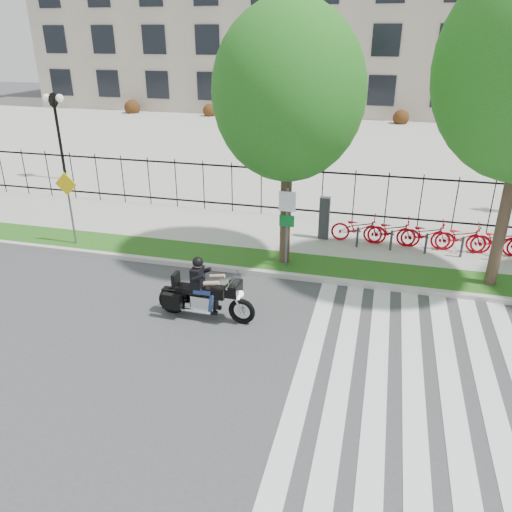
# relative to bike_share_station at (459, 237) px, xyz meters

# --- Properties ---
(ground) EXTENTS (120.00, 120.00, 0.00)m
(ground) POSITION_rel_bike_share_station_xyz_m (-5.99, -7.20, -0.65)
(ground) COLOR #3C3C3F
(ground) RESTS_ON ground
(curb) EXTENTS (60.00, 0.20, 0.15)m
(curb) POSITION_rel_bike_share_station_xyz_m (-5.99, -3.10, -0.57)
(curb) COLOR #B9B6AE
(curb) RESTS_ON ground
(grass_verge) EXTENTS (60.00, 1.50, 0.15)m
(grass_verge) POSITION_rel_bike_share_station_xyz_m (-5.99, -2.25, -0.57)
(grass_verge) COLOR #1F4812
(grass_verge) RESTS_ON ground
(sidewalk) EXTENTS (60.00, 3.50, 0.15)m
(sidewalk) POSITION_rel_bike_share_station_xyz_m (-5.99, 0.25, -0.57)
(sidewalk) COLOR #B1ADA5
(sidewalk) RESTS_ON ground
(plaza) EXTENTS (80.00, 34.00, 0.10)m
(plaza) POSITION_rel_bike_share_station_xyz_m (-5.99, 17.80, -0.60)
(plaza) COLOR #B1ADA5
(plaza) RESTS_ON ground
(crosswalk_stripes) EXTENTS (5.70, 8.00, 0.01)m
(crosswalk_stripes) POSITION_rel_bike_share_station_xyz_m (-1.16, -7.20, -0.64)
(crosswalk_stripes) COLOR silver
(crosswalk_stripes) RESTS_ON ground
(iron_fence) EXTENTS (30.00, 0.06, 2.00)m
(iron_fence) POSITION_rel_bike_share_station_xyz_m (-5.99, 2.00, 0.50)
(iron_fence) COLOR black
(iron_fence) RESTS_ON sidewalk
(lamp_post_left) EXTENTS (1.06, 0.70, 4.25)m
(lamp_post_left) POSITION_rel_bike_share_station_xyz_m (-17.99, 4.80, 2.56)
(lamp_post_left) COLOR black
(lamp_post_left) RESTS_ON ground
(street_tree_1) EXTENTS (4.27, 4.27, 7.56)m
(street_tree_1) POSITION_rel_bike_share_station_xyz_m (-5.36, -2.25, 4.59)
(street_tree_1) COLOR #3C2A20
(street_tree_1) RESTS_ON grass_verge
(bike_share_station) EXTENTS (8.91, 0.87, 1.50)m
(bike_share_station) POSITION_rel_bike_share_station_xyz_m (0.00, 0.00, 0.00)
(bike_share_station) COLOR #2D2D33
(bike_share_station) RESTS_ON sidewalk
(sign_pole_regulatory) EXTENTS (0.50, 0.09, 2.50)m
(sign_pole_regulatory) POSITION_rel_bike_share_station_xyz_m (-5.24, -2.62, 1.09)
(sign_pole_regulatory) COLOR #59595B
(sign_pole_regulatory) RESTS_ON grass_verge
(sign_pole_warning) EXTENTS (0.78, 0.09, 2.49)m
(sign_pole_warning) POSITION_rel_bike_share_station_xyz_m (-12.61, -2.62, 1.10)
(sign_pole_warning) COLOR #59595B
(sign_pole_warning) RESTS_ON grass_verge
(motorcycle_rider) EXTENTS (2.65, 0.79, 2.04)m
(motorcycle_rider) POSITION_rel_bike_share_station_xyz_m (-6.68, -5.88, 0.03)
(motorcycle_rider) COLOR black
(motorcycle_rider) RESTS_ON ground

